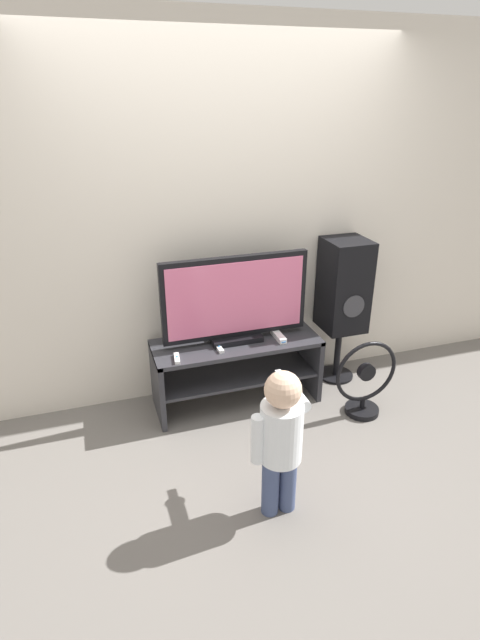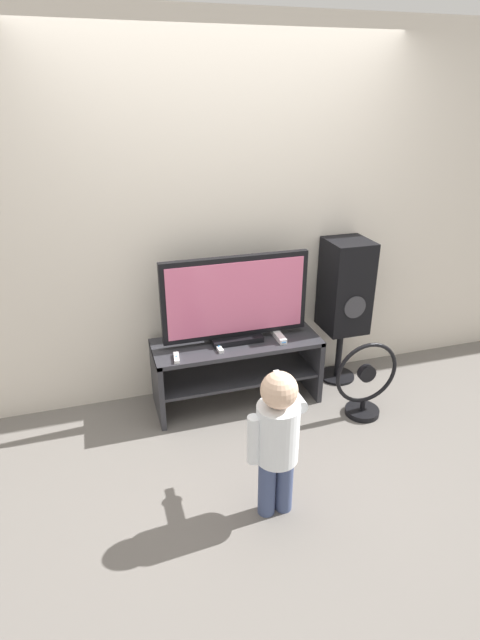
{
  "view_description": "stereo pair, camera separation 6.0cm",
  "coord_description": "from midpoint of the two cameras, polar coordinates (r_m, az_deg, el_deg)",
  "views": [
    {
      "loc": [
        -0.96,
        -2.81,
        2.14
      ],
      "look_at": [
        0.0,
        0.13,
        0.71
      ],
      "focal_mm": 28.0,
      "sensor_mm": 36.0,
      "label": 1
    },
    {
      "loc": [
        -0.9,
        -2.83,
        2.14
      ],
      "look_at": [
        0.0,
        0.13,
        0.71
      ],
      "focal_mm": 28.0,
      "sensor_mm": 36.0,
      "label": 2
    }
  ],
  "objects": [
    {
      "name": "ground_plane",
      "position": [
        3.66,
        1.09,
        -10.95
      ],
      "size": [
        16.0,
        16.0,
        0.0
      ],
      "primitive_type": "plane",
      "color": "slate"
    },
    {
      "name": "wall_back",
      "position": [
        3.56,
        -1.36,
        11.2
      ],
      "size": [
        10.0,
        0.06,
        2.6
      ],
      "color": "silver",
      "rests_on": "ground_plane"
    },
    {
      "name": "tv_stand",
      "position": [
        3.66,
        0.07,
        -4.77
      ],
      "size": [
        1.2,
        0.44,
        0.5
      ],
      "color": "#2D2D33",
      "rests_on": "ground_plane"
    },
    {
      "name": "television",
      "position": [
        3.46,
        -0.02,
        2.26
      ],
      "size": [
        1.04,
        0.2,
        0.63
      ],
      "color": "black",
      "rests_on": "tv_stand"
    },
    {
      "name": "game_console",
      "position": [
        3.61,
        4.92,
        -1.88
      ],
      "size": [
        0.05,
        0.2,
        0.04
      ],
      "color": "white",
      "rests_on": "tv_stand"
    },
    {
      "name": "remote_primary",
      "position": [
        3.36,
        -6.76,
        -4.32
      ],
      "size": [
        0.05,
        0.13,
        0.03
      ],
      "color": "white",
      "rests_on": "tv_stand"
    },
    {
      "name": "remote_secondary",
      "position": [
        3.46,
        -1.93,
        -3.2
      ],
      "size": [
        0.04,
        0.13,
        0.03
      ],
      "color": "white",
      "rests_on": "tv_stand"
    },
    {
      "name": "child",
      "position": [
        2.66,
        4.93,
        -12.7
      ],
      "size": [
        0.34,
        0.5,
        0.89
      ],
      "color": "#3F4C72",
      "rests_on": "ground_plane"
    },
    {
      "name": "speaker_tower",
      "position": [
        3.86,
        12.34,
        3.48
      ],
      "size": [
        0.31,
        0.34,
        1.15
      ],
      "color": "black",
      "rests_on": "ground_plane"
    },
    {
      "name": "floor_fan",
      "position": [
        3.66,
        14.59,
        -7.02
      ],
      "size": [
        0.47,
        0.24,
        0.58
      ],
      "color": "black",
      "rests_on": "ground_plane"
    }
  ]
}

